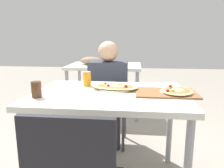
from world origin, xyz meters
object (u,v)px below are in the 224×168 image
Objects in this scene: chair_far_seated at (110,99)px; person_seated at (108,86)px; soda_can at (87,79)px; drink_glass at (36,89)px; dining_table at (109,103)px; pizza_main at (115,87)px; pizza_second at (177,91)px.

chair_far_seated is 0.21m from person_seated.
soda_can is 1.11× the size of drink_glass.
dining_table is 0.14m from pizza_main.
drink_glass is (-0.40, -0.82, 0.15)m from person_seated.
chair_far_seated is at bearing 100.69° from pizza_main.
pizza_main is at bearing 102.92° from person_seated.
drink_glass is (-0.40, -0.94, 0.33)m from chair_far_seated.
chair_far_seated is 0.98m from pizza_second.
dining_table is at bearing 96.75° from chair_far_seated.
person_seated is (-0.09, 0.63, -0.01)m from dining_table.
person_seated reaches higher than dining_table.
chair_far_seated is 7.13× the size of soda_can.
soda_can is at bearing 164.78° from pizza_second.
person_seated reaches higher than pizza_second.
dining_table is 0.54m from drink_glass.
pizza_main is at bearing 100.69° from chair_far_seated.
drink_glass is at bearing 64.08° from person_seated.
pizza_main is at bearing 169.95° from pizza_second.
drink_glass is 1.01m from pizza_second.
soda_can is (-0.22, 0.21, 0.14)m from dining_table.
dining_table is 1.30× the size of chair_far_seated.
person_seated is at bearing 64.08° from drink_glass.
pizza_second is (0.59, -0.73, 0.29)m from chair_far_seated.
dining_table is 3.60× the size of pizza_second.
pizza_second is (0.50, 0.01, 0.10)m from dining_table.
person_seated is 9.13× the size of soda_can.
soda_can is (-0.13, -0.42, 0.16)m from person_seated.
chair_far_seated is at bearing 96.75° from dining_table.
dining_table is at bearing -178.41° from pizza_second.
drink_glass is at bearing -168.38° from pizza_second.
person_seated is at bearing 102.92° from pizza_main.
person_seated reaches higher than drink_glass.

